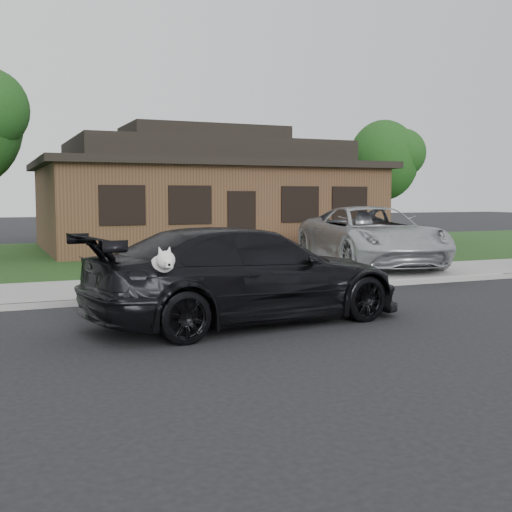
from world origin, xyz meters
name	(u,v)px	position (x,y,z in m)	size (l,w,h in m)	color
ground	(264,331)	(0.00, 0.00, 0.00)	(120.00, 120.00, 0.00)	black
sidewalk	(176,286)	(0.00, 5.00, 0.06)	(60.00, 3.00, 0.12)	gray
curb	(196,295)	(0.00, 3.50, 0.06)	(60.00, 0.12, 0.12)	gray
lawn	(112,256)	(0.00, 13.00, 0.07)	(60.00, 13.00, 0.13)	#193814
driveway	(308,257)	(6.00, 10.00, 0.07)	(4.50, 13.00, 0.14)	gray
sedan	(247,275)	(0.03, 0.75, 0.80)	(5.75, 2.94, 1.60)	black
minivan	(371,236)	(6.20, 6.52, 0.98)	(2.78, 6.04, 1.68)	#B2B4B9
recycling_bin	(254,263)	(1.47, 3.89, 0.64)	(0.78, 0.78, 1.03)	navy
house	(204,196)	(4.00, 15.00, 2.13)	(12.60, 8.60, 4.65)	#422B1C
tree_1	(388,159)	(12.14, 14.40, 3.71)	(3.15, 3.00, 5.25)	#332114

